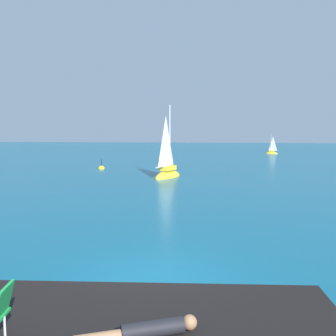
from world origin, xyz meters
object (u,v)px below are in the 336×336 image
(sailboat_near, at_px, (168,173))
(sailboat_far, at_px, (272,153))
(marker_buoy, at_px, (101,169))
(person_sunbather, at_px, (144,331))

(sailboat_near, height_order, sailboat_far, sailboat_near)
(sailboat_near, distance_m, sailboat_far, 28.46)
(marker_buoy, bearing_deg, sailboat_near, -39.46)
(marker_buoy, bearing_deg, sailboat_far, 47.74)
(sailboat_near, relative_size, marker_buoy, 5.22)
(sailboat_far, relative_size, marker_buoy, 2.74)
(sailboat_far, height_order, person_sunbather, sailboat_far)
(sailboat_near, height_order, marker_buoy, sailboat_near)
(sailboat_far, xyz_separation_m, person_sunbather, (-10.36, -48.84, 0.77))
(sailboat_near, height_order, person_sunbather, sailboat_near)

